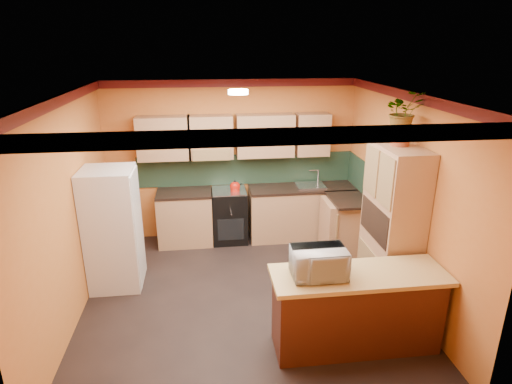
# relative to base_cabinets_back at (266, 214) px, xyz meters

# --- Properties ---
(room_shell) EXTENTS (4.24, 4.24, 2.72)m
(room_shell) POSITION_rel_base_cabinets_back_xyz_m (-0.53, -1.52, 1.65)
(room_shell) COLOR black
(room_shell) RESTS_ON ground
(base_cabinets_back) EXTENTS (3.65, 0.60, 0.88)m
(base_cabinets_back) POSITION_rel_base_cabinets_back_xyz_m (0.00, 0.00, 0.00)
(base_cabinets_back) COLOR tan
(base_cabinets_back) RESTS_ON ground
(countertop_back) EXTENTS (3.65, 0.62, 0.04)m
(countertop_back) POSITION_rel_base_cabinets_back_xyz_m (0.00, -0.00, 0.46)
(countertop_back) COLOR black
(countertop_back) RESTS_ON base_cabinets_back
(stove) EXTENTS (0.58, 0.58, 0.91)m
(stove) POSITION_rel_base_cabinets_back_xyz_m (-0.63, -0.00, 0.02)
(stove) COLOR black
(stove) RESTS_ON ground
(kettle) EXTENTS (0.19, 0.19, 0.18)m
(kettle) POSITION_rel_base_cabinets_back_xyz_m (-0.53, -0.05, 0.56)
(kettle) COLOR #B2180B
(kettle) RESTS_ON stove
(sink) EXTENTS (0.48, 0.40, 0.03)m
(sink) POSITION_rel_base_cabinets_back_xyz_m (0.77, 0.00, 0.50)
(sink) COLOR silver
(sink) RESTS_ON countertop_back
(base_cabinets_right) EXTENTS (0.60, 0.80, 0.88)m
(base_cabinets_right) POSITION_rel_base_cabinets_back_xyz_m (1.25, -0.66, 0.00)
(base_cabinets_right) COLOR tan
(base_cabinets_right) RESTS_ON ground
(countertop_right) EXTENTS (0.62, 0.80, 0.04)m
(countertop_right) POSITION_rel_base_cabinets_back_xyz_m (1.25, -0.66, 0.46)
(countertop_right) COLOR black
(countertop_right) RESTS_ON base_cabinets_right
(fridge) EXTENTS (0.68, 0.66, 1.70)m
(fridge) POSITION_rel_base_cabinets_back_xyz_m (-2.30, -1.24, 0.41)
(fridge) COLOR silver
(fridge) RESTS_ON ground
(pantry) EXTENTS (0.48, 0.90, 2.10)m
(pantry) POSITION_rel_base_cabinets_back_xyz_m (1.30, -2.09, 0.61)
(pantry) COLOR tan
(pantry) RESTS_ON ground
(fern_pot) EXTENTS (0.22, 0.22, 0.16)m
(fern_pot) POSITION_rel_base_cabinets_back_xyz_m (1.30, -2.04, 1.74)
(fern_pot) COLOR brown
(fern_pot) RESTS_ON pantry
(fern) EXTENTS (0.45, 0.39, 0.49)m
(fern) POSITION_rel_base_cabinets_back_xyz_m (1.30, -2.04, 2.06)
(fern) COLOR tan
(fern) RESTS_ON fern_pot
(breakfast_bar) EXTENTS (1.80, 0.55, 0.88)m
(breakfast_bar) POSITION_rel_base_cabinets_back_xyz_m (0.58, -2.93, 0.00)
(breakfast_bar) COLOR #4F1F12
(breakfast_bar) RESTS_ON ground
(bar_top) EXTENTS (1.90, 0.65, 0.05)m
(bar_top) POSITION_rel_base_cabinets_back_xyz_m (0.58, -2.93, 0.47)
(bar_top) COLOR tan
(bar_top) RESTS_ON breakfast_bar
(microwave) EXTENTS (0.57, 0.39, 0.31)m
(microwave) POSITION_rel_base_cabinets_back_xyz_m (0.13, -2.93, 0.65)
(microwave) COLOR silver
(microwave) RESTS_ON bar_top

